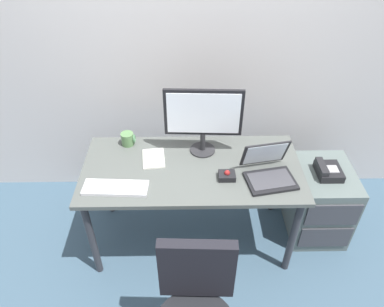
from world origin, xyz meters
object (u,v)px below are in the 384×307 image
object	(u,v)px
laptop	(268,171)
coffee_mug	(128,139)
paper_notepad	(154,158)
trackball_mouse	(227,175)
monitor_main	(203,116)
keyboard	(116,188)
desk_phone	(328,171)
file_cabinet	(318,201)

from	to	relation	value
laptop	coffee_mug	distance (m)	1.03
laptop	paper_notepad	xyz separation A→B (m)	(-0.76, 0.19, -0.05)
trackball_mouse	coffee_mug	world-z (taller)	coffee_mug
monitor_main	trackball_mouse	distance (m)	0.43
keyboard	laptop	distance (m)	0.99
monitor_main	trackball_mouse	bearing A→B (deg)	-63.38
paper_notepad	desk_phone	bearing A→B (deg)	-0.74
laptop	coffee_mug	bearing A→B (deg)	158.96
file_cabinet	desk_phone	distance (m)	0.33
file_cabinet	trackball_mouse	distance (m)	0.92
laptop	trackball_mouse	xyz separation A→B (m)	(-0.27, -0.01, -0.03)
file_cabinet	monitor_main	size ratio (longest dim) A/B	1.11
keyboard	coffee_mug	world-z (taller)	coffee_mug
paper_notepad	laptop	bearing A→B (deg)	-14.17
trackball_mouse	paper_notepad	world-z (taller)	trackball_mouse
monitor_main	keyboard	size ratio (longest dim) A/B	1.27
file_cabinet	keyboard	bearing A→B (deg)	-168.65
monitor_main	paper_notepad	world-z (taller)	monitor_main
desk_phone	laptop	size ratio (longest dim) A/B	0.56
file_cabinet	desk_phone	size ratio (longest dim) A/B	2.94
desk_phone	trackball_mouse	bearing A→B (deg)	-165.99
desk_phone	trackball_mouse	world-z (taller)	trackball_mouse
keyboard	paper_notepad	world-z (taller)	keyboard
trackball_mouse	laptop	bearing A→B (deg)	2.35
file_cabinet	paper_notepad	size ratio (longest dim) A/B	2.83
desk_phone	monitor_main	world-z (taller)	monitor_main
keyboard	trackball_mouse	xyz separation A→B (m)	(0.71, 0.09, 0.01)
file_cabinet	paper_notepad	xyz separation A→B (m)	(-1.26, -0.00, 0.45)
file_cabinet	coffee_mug	xyz separation A→B (m)	(-1.45, 0.18, 0.49)
trackball_mouse	coffee_mug	bearing A→B (deg)	151.13
trackball_mouse	keyboard	bearing A→B (deg)	-172.67
file_cabinet	trackball_mouse	world-z (taller)	trackball_mouse
keyboard	file_cabinet	bearing A→B (deg)	11.35
laptop	trackball_mouse	world-z (taller)	laptop
trackball_mouse	paper_notepad	xyz separation A→B (m)	(-0.49, 0.20, -0.02)
laptop	paper_notepad	world-z (taller)	laptop
paper_notepad	coffee_mug	bearing A→B (deg)	138.05
trackball_mouse	paper_notepad	bearing A→B (deg)	157.54
monitor_main	paper_notepad	size ratio (longest dim) A/B	2.54
keyboard	laptop	world-z (taller)	laptop
file_cabinet	desk_phone	bearing A→B (deg)	-116.78
paper_notepad	monitor_main	bearing A→B (deg)	14.69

